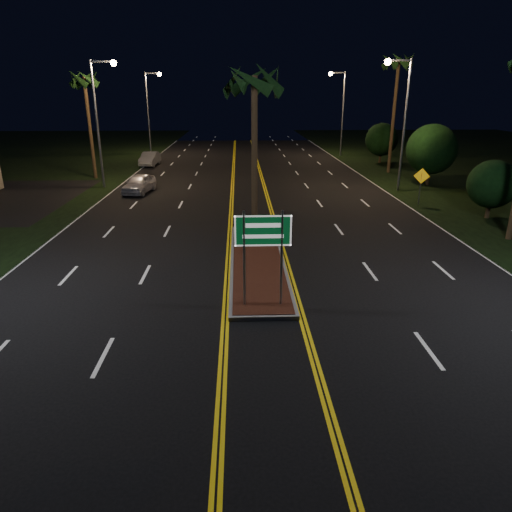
{
  "coord_description": "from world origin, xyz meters",
  "views": [
    {
      "loc": [
        -0.75,
        -10.91,
        6.77
      ],
      "look_at": [
        -0.23,
        2.68,
        1.9
      ],
      "focal_mm": 32.0,
      "sensor_mm": 36.0,
      "label": 1
    }
  ],
  "objects_px": {
    "streetlight_left_mid": "(101,109)",
    "shrub_mid": "(432,149)",
    "highway_sign": "(263,240)",
    "palm_median": "(254,81)",
    "palm_left_far": "(84,80)",
    "car_far": "(150,158)",
    "shrub_far": "(382,140)",
    "car_near": "(139,182)",
    "streetlight_right_far": "(340,104)",
    "streetlight_left_far": "(151,103)",
    "median_island": "(257,262)",
    "warning_sign": "(421,181)",
    "streetlight_right_mid": "(401,110)",
    "shrub_near": "(492,184)",
    "palm_right_far": "(399,63)"
  },
  "relations": [
    {
      "from": "streetlight_right_far",
      "to": "palm_left_far",
      "type": "bearing_deg",
      "value": -149.12
    },
    {
      "from": "median_island",
      "to": "car_near",
      "type": "xyz_separation_m",
      "value": [
        -7.88,
        14.88,
        0.68
      ]
    },
    {
      "from": "streetlight_left_mid",
      "to": "warning_sign",
      "type": "relative_size",
      "value": 3.86
    },
    {
      "from": "streetlight_left_mid",
      "to": "shrub_mid",
      "type": "xyz_separation_m",
      "value": [
        24.61,
        0.0,
        -2.93
      ]
    },
    {
      "from": "shrub_near",
      "to": "shrub_mid",
      "type": "distance_m",
      "value": 10.04
    },
    {
      "from": "palm_left_far",
      "to": "shrub_mid",
      "type": "distance_m",
      "value": 27.56
    },
    {
      "from": "streetlight_left_mid",
      "to": "streetlight_right_mid",
      "type": "height_order",
      "value": "same"
    },
    {
      "from": "streetlight_left_mid",
      "to": "palm_left_far",
      "type": "bearing_deg",
      "value": 118.67
    },
    {
      "from": "streetlight_right_far",
      "to": "car_far",
      "type": "height_order",
      "value": "streetlight_right_far"
    },
    {
      "from": "streetlight_right_mid",
      "to": "shrub_near",
      "type": "xyz_separation_m",
      "value": [
        2.89,
        -8.0,
        -3.71
      ]
    },
    {
      "from": "palm_left_far",
      "to": "median_island",
      "type": "bearing_deg",
      "value": -58.64
    },
    {
      "from": "streetlight_right_far",
      "to": "shrub_near",
      "type": "xyz_separation_m",
      "value": [
        2.89,
        -28.0,
        -3.71
      ]
    },
    {
      "from": "shrub_far",
      "to": "palm_right_far",
      "type": "bearing_deg",
      "value": -99.46
    },
    {
      "from": "palm_left_far",
      "to": "palm_median",
      "type": "bearing_deg",
      "value": -53.82
    },
    {
      "from": "streetlight_left_mid",
      "to": "shrub_mid",
      "type": "relative_size",
      "value": 1.95
    },
    {
      "from": "streetlight_left_mid",
      "to": "shrub_far",
      "type": "xyz_separation_m",
      "value": [
        24.41,
        12.0,
        -3.32
      ]
    },
    {
      "from": "median_island",
      "to": "shrub_mid",
      "type": "bearing_deg",
      "value": 50.53
    },
    {
      "from": "streetlight_left_mid",
      "to": "shrub_mid",
      "type": "bearing_deg",
      "value": 0.0
    },
    {
      "from": "median_island",
      "to": "streetlight_right_mid",
      "type": "height_order",
      "value": "streetlight_right_mid"
    },
    {
      "from": "streetlight_left_far",
      "to": "streetlight_right_mid",
      "type": "distance_m",
      "value": 30.57
    },
    {
      "from": "palm_left_far",
      "to": "shrub_far",
      "type": "bearing_deg",
      "value": 16.74
    },
    {
      "from": "streetlight_left_mid",
      "to": "car_near",
      "type": "xyz_separation_m",
      "value": [
        2.73,
        -2.12,
        -4.89
      ]
    },
    {
      "from": "palm_right_far",
      "to": "streetlight_left_mid",
      "type": "bearing_deg",
      "value": -165.63
    },
    {
      "from": "streetlight_right_mid",
      "to": "car_far",
      "type": "distance_m",
      "value": 24.5
    },
    {
      "from": "car_far",
      "to": "shrub_far",
      "type": "bearing_deg",
      "value": 5.47
    },
    {
      "from": "highway_sign",
      "to": "car_far",
      "type": "height_order",
      "value": "highway_sign"
    },
    {
      "from": "palm_right_far",
      "to": "shrub_mid",
      "type": "height_order",
      "value": "palm_right_far"
    },
    {
      "from": "streetlight_right_mid",
      "to": "car_near",
      "type": "height_order",
      "value": "streetlight_right_mid"
    },
    {
      "from": "shrub_mid",
      "to": "shrub_far",
      "type": "distance_m",
      "value": 12.01
    },
    {
      "from": "palm_right_far",
      "to": "car_far",
      "type": "xyz_separation_m",
      "value": [
        -22.3,
        5.11,
        -8.38
      ]
    },
    {
      "from": "shrub_near",
      "to": "streetlight_left_far",
      "type": "bearing_deg",
      "value": 128.79
    },
    {
      "from": "car_far",
      "to": "car_near",
      "type": "bearing_deg",
      "value": -79.75
    },
    {
      "from": "streetlight_left_mid",
      "to": "streetlight_left_far",
      "type": "bearing_deg",
      "value": 90.0
    },
    {
      "from": "streetlight_right_mid",
      "to": "shrub_mid",
      "type": "distance_m",
      "value": 4.9
    },
    {
      "from": "highway_sign",
      "to": "shrub_far",
      "type": "distance_m",
      "value": 35.96
    },
    {
      "from": "palm_median",
      "to": "shrub_mid",
      "type": "xyz_separation_m",
      "value": [
        14.0,
        13.5,
        -4.55
      ]
    },
    {
      "from": "streetlight_left_far",
      "to": "streetlight_right_far",
      "type": "distance_m",
      "value": 21.32
    },
    {
      "from": "median_island",
      "to": "shrub_mid",
      "type": "distance_m",
      "value": 22.18
    },
    {
      "from": "median_island",
      "to": "car_near",
      "type": "bearing_deg",
      "value": 117.91
    },
    {
      "from": "shrub_near",
      "to": "car_far",
      "type": "xyz_separation_m",
      "value": [
        -23.0,
        21.11,
        -1.19
      ]
    },
    {
      "from": "car_far",
      "to": "warning_sign",
      "type": "relative_size",
      "value": 1.96
    },
    {
      "from": "highway_sign",
      "to": "palm_median",
      "type": "distance_m",
      "value": 9.11
    },
    {
      "from": "shrub_near",
      "to": "palm_right_far",
      "type": "bearing_deg",
      "value": 92.51
    },
    {
      "from": "median_island",
      "to": "highway_sign",
      "type": "xyz_separation_m",
      "value": [
        0.0,
        -4.2,
        2.32
      ]
    },
    {
      "from": "shrub_near",
      "to": "palm_median",
      "type": "bearing_deg",
      "value": -165.47
    },
    {
      "from": "palm_left_far",
      "to": "shrub_near",
      "type": "relative_size",
      "value": 2.67
    },
    {
      "from": "car_near",
      "to": "warning_sign",
      "type": "distance_m",
      "value": 19.22
    },
    {
      "from": "streetlight_right_mid",
      "to": "car_far",
      "type": "relative_size",
      "value": 1.97
    },
    {
      "from": "highway_sign",
      "to": "median_island",
      "type": "bearing_deg",
      "value": 90.0
    },
    {
      "from": "shrub_mid",
      "to": "car_near",
      "type": "bearing_deg",
      "value": -174.47
    }
  ]
}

